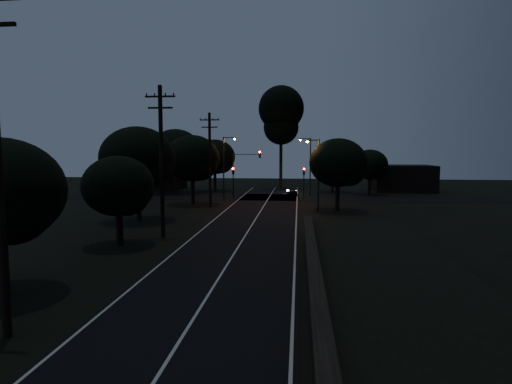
{
  "coord_description": "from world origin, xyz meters",
  "views": [
    {
      "loc": [
        3.92,
        -15.22,
        6.42
      ],
      "look_at": [
        0.0,
        24.0,
        2.5
      ],
      "focal_mm": 30.0,
      "sensor_mm": 36.0,
      "label": 1
    }
  ],
  "objects_px": {
    "tall_pine": "(281,115)",
    "streetlight_a": "(225,164)",
    "utility_pole_mid": "(161,159)",
    "car": "(293,191)",
    "signal_mast": "(246,166)",
    "signal_right": "(304,178)",
    "streetlight_b": "(309,163)",
    "signal_left": "(233,177)",
    "streetlight_c": "(317,169)",
    "utility_pole_far": "(210,158)"
  },
  "relations": [
    {
      "from": "signal_left",
      "to": "streetlight_c",
      "type": "xyz_separation_m",
      "value": [
        10.43,
        -9.99,
        1.51
      ]
    },
    {
      "from": "signal_mast",
      "to": "signal_right",
      "type": "bearing_deg",
      "value": -0.03
    },
    {
      "from": "tall_pine",
      "to": "utility_pole_far",
      "type": "bearing_deg",
      "value": -106.93
    },
    {
      "from": "signal_mast",
      "to": "streetlight_b",
      "type": "height_order",
      "value": "streetlight_b"
    },
    {
      "from": "utility_pole_mid",
      "to": "signal_left",
      "type": "xyz_separation_m",
      "value": [
        1.4,
        24.99,
        -2.9
      ]
    },
    {
      "from": "signal_mast",
      "to": "streetlight_a",
      "type": "relative_size",
      "value": 0.78
    },
    {
      "from": "tall_pine",
      "to": "signal_right",
      "type": "bearing_deg",
      "value": -76.51
    },
    {
      "from": "tall_pine",
      "to": "streetlight_b",
      "type": "height_order",
      "value": "tall_pine"
    },
    {
      "from": "utility_pole_mid",
      "to": "signal_mast",
      "type": "relative_size",
      "value": 1.76
    },
    {
      "from": "signal_right",
      "to": "car",
      "type": "bearing_deg",
      "value": 106.38
    },
    {
      "from": "streetlight_c",
      "to": "car",
      "type": "height_order",
      "value": "streetlight_c"
    },
    {
      "from": "streetlight_b",
      "to": "utility_pole_mid",
      "type": "bearing_deg",
      "value": -111.3
    },
    {
      "from": "streetlight_c",
      "to": "signal_mast",
      "type": "bearing_deg",
      "value": 131.19
    },
    {
      "from": "utility_pole_mid",
      "to": "signal_mast",
      "type": "bearing_deg",
      "value": 82.96
    },
    {
      "from": "tall_pine",
      "to": "streetlight_b",
      "type": "xyz_separation_m",
      "value": [
        4.31,
        -11.0,
        -7.44
      ]
    },
    {
      "from": "tall_pine",
      "to": "streetlight_a",
      "type": "height_order",
      "value": "tall_pine"
    },
    {
      "from": "utility_pole_far",
      "to": "tall_pine",
      "type": "bearing_deg",
      "value": 73.07
    },
    {
      "from": "tall_pine",
      "to": "signal_left",
      "type": "relative_size",
      "value": 4.08
    },
    {
      "from": "utility_pole_mid",
      "to": "streetlight_b",
      "type": "bearing_deg",
      "value": 68.7
    },
    {
      "from": "utility_pole_mid",
      "to": "utility_pole_far",
      "type": "xyz_separation_m",
      "value": [
        0.0,
        17.0,
        -0.25
      ]
    },
    {
      "from": "utility_pole_mid",
      "to": "car",
      "type": "xyz_separation_m",
      "value": [
        9.09,
        30.11,
        -5.21
      ]
    },
    {
      "from": "signal_mast",
      "to": "streetlight_c",
      "type": "bearing_deg",
      "value": -48.81
    },
    {
      "from": "streetlight_a",
      "to": "signal_left",
      "type": "bearing_deg",
      "value": 70.41
    },
    {
      "from": "utility_pole_mid",
      "to": "car",
      "type": "distance_m",
      "value": 31.88
    },
    {
      "from": "signal_left",
      "to": "signal_right",
      "type": "xyz_separation_m",
      "value": [
        9.2,
        0.0,
        0.0
      ]
    },
    {
      "from": "utility_pole_mid",
      "to": "signal_left",
      "type": "distance_m",
      "value": 25.19
    },
    {
      "from": "tall_pine",
      "to": "signal_right",
      "type": "height_order",
      "value": "tall_pine"
    },
    {
      "from": "streetlight_b",
      "to": "car",
      "type": "relative_size",
      "value": 2.57
    },
    {
      "from": "utility_pole_mid",
      "to": "streetlight_b",
      "type": "relative_size",
      "value": 1.38
    },
    {
      "from": "streetlight_b",
      "to": "streetlight_c",
      "type": "distance_m",
      "value": 14.01
    },
    {
      "from": "tall_pine",
      "to": "signal_mast",
      "type": "relative_size",
      "value": 2.68
    },
    {
      "from": "tall_pine",
      "to": "signal_mast",
      "type": "height_order",
      "value": "tall_pine"
    },
    {
      "from": "utility_pole_far",
      "to": "car",
      "type": "bearing_deg",
      "value": 55.24
    },
    {
      "from": "signal_mast",
      "to": "car",
      "type": "xyz_separation_m",
      "value": [
        6.01,
        5.12,
        -3.81
      ]
    },
    {
      "from": "signal_left",
      "to": "streetlight_a",
      "type": "distance_m",
      "value": 2.77
    },
    {
      "from": "tall_pine",
      "to": "signal_right",
      "type": "relative_size",
      "value": 4.08
    },
    {
      "from": "utility_pole_far",
      "to": "streetlight_a",
      "type": "relative_size",
      "value": 1.31
    },
    {
      "from": "streetlight_a",
      "to": "signal_mast",
      "type": "bearing_deg",
      "value": 39.77
    },
    {
      "from": "tall_pine",
      "to": "streetlight_b",
      "type": "bearing_deg",
      "value": -68.62
    },
    {
      "from": "signal_right",
      "to": "utility_pole_far",
      "type": "bearing_deg",
      "value": -143.0
    },
    {
      "from": "tall_pine",
      "to": "car",
      "type": "bearing_deg",
      "value": -78.04
    },
    {
      "from": "tall_pine",
      "to": "signal_left",
      "type": "distance_m",
      "value": 18.5
    },
    {
      "from": "signal_right",
      "to": "streetlight_b",
      "type": "xyz_separation_m",
      "value": [
        0.71,
        4.01,
        1.8
      ]
    },
    {
      "from": "signal_right",
      "to": "streetlight_b",
      "type": "relative_size",
      "value": 0.51
    },
    {
      "from": "signal_left",
      "to": "streetlight_c",
      "type": "height_order",
      "value": "streetlight_c"
    },
    {
      "from": "streetlight_a",
      "to": "tall_pine",
      "type": "bearing_deg",
      "value": 69.64
    },
    {
      "from": "signal_mast",
      "to": "streetlight_a",
      "type": "xyz_separation_m",
      "value": [
        -2.39,
        -1.99,
        0.3
      ]
    },
    {
      "from": "tall_pine",
      "to": "streetlight_c",
      "type": "distance_m",
      "value": 26.61
    },
    {
      "from": "signal_right",
      "to": "car",
      "type": "xyz_separation_m",
      "value": [
        -1.51,
        5.12,
        -2.31
      ]
    },
    {
      "from": "signal_left",
      "to": "streetlight_b",
      "type": "distance_m",
      "value": 10.84
    }
  ]
}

